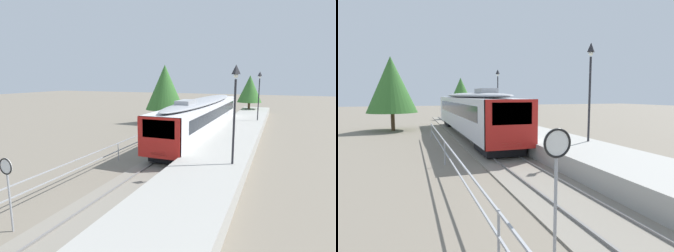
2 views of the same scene
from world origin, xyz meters
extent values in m
plane|color=slate|center=(-3.00, 22.00, 0.00)|extent=(160.00, 160.00, 0.00)
cube|color=gray|center=(0.00, 22.00, 0.03)|extent=(3.20, 60.00, 0.06)
cube|color=slate|center=(-0.72, 22.00, 0.10)|extent=(0.08, 60.00, 0.08)
cube|color=slate|center=(0.72, 22.00, 0.10)|extent=(0.08, 60.00, 0.08)
cube|color=silver|center=(0.00, 30.71, 1.96)|extent=(2.80, 20.78, 2.55)
cube|color=red|center=(0.00, 20.42, 1.96)|extent=(2.80, 0.24, 2.55)
cube|color=black|center=(0.00, 20.34, 2.53)|extent=(2.13, 0.08, 1.12)
cube|color=black|center=(0.00, 30.71, 2.37)|extent=(2.82, 17.46, 0.92)
ellipsoid|color=#9EA0A5|center=(0.00, 30.71, 3.42)|extent=(2.69, 19.95, 0.44)
cube|color=#9EA0A5|center=(0.00, 25.52, 3.70)|extent=(1.10, 2.20, 0.36)
cube|color=#EAE5C6|center=(0.00, 20.35, 0.97)|extent=(1.00, 0.10, 0.20)
cube|color=black|center=(0.00, 22.72, 0.42)|extent=(2.24, 3.20, 0.55)
cube|color=black|center=(0.00, 38.71, 0.42)|extent=(2.24, 3.20, 0.55)
cube|color=#A8A59E|center=(3.25, 22.00, 0.45)|extent=(3.90, 60.00, 0.90)
cylinder|color=#232328|center=(4.47, 20.28, 3.20)|extent=(0.12, 0.12, 4.60)
pyramid|color=#232328|center=(4.47, 20.28, 6.00)|extent=(0.34, 0.34, 0.50)
sphere|color=silver|center=(4.47, 20.28, 5.68)|extent=(0.24, 0.24, 0.24)
cylinder|color=#232328|center=(4.47, 37.39, 3.20)|extent=(0.12, 0.12, 4.60)
pyramid|color=#232328|center=(4.47, 37.39, 6.00)|extent=(0.34, 0.34, 0.50)
sphere|color=silver|center=(4.47, 37.39, 5.68)|extent=(0.24, 0.24, 0.24)
cylinder|color=#9EA0A5|center=(-2.10, 11.94, 1.10)|extent=(0.07, 0.07, 2.20)
cylinder|color=white|center=(-2.10, 11.92, 2.50)|extent=(0.60, 0.03, 0.60)
torus|color=black|center=(-2.10, 11.91, 2.50)|extent=(0.61, 0.05, 0.61)
cube|color=#9EA0A5|center=(-3.30, 12.00, 1.20)|extent=(0.05, 36.00, 0.05)
cube|color=#9EA0A5|center=(-3.30, 12.00, 0.69)|extent=(0.05, 36.00, 0.05)
cylinder|color=#9EA0A5|center=(-3.30, 12.00, 0.62)|extent=(0.06, 0.06, 1.25)
cylinder|color=#9EA0A5|center=(-3.30, 21.00, 0.62)|extent=(0.06, 0.06, 1.25)
cylinder|color=#9EA0A5|center=(-3.30, 30.00, 0.62)|extent=(0.06, 0.06, 1.25)
cylinder|color=brown|center=(2.32, 48.90, 0.96)|extent=(0.36, 0.36, 1.92)
cone|color=#38702D|center=(2.32, 48.90, 3.93)|extent=(3.61, 3.61, 4.04)
cylinder|color=brown|center=(-6.46, 36.69, 0.87)|extent=(0.36, 0.36, 1.74)
cone|color=#38702D|center=(-6.46, 36.69, 4.44)|extent=(4.73, 4.73, 5.40)
camera|label=1|loc=(6.68, 5.50, 5.56)|focal=29.42mm
camera|label=2|loc=(-4.87, 6.91, 3.46)|focal=30.55mm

